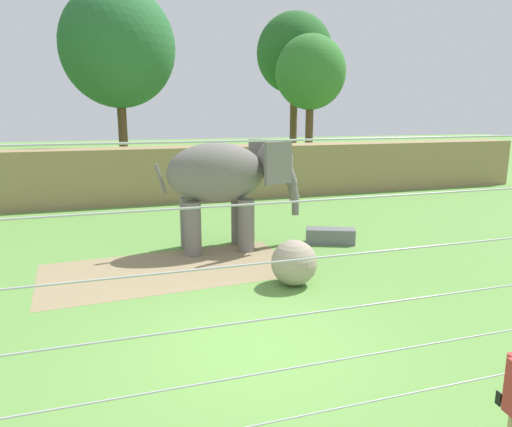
# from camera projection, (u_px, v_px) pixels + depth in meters

# --- Properties ---
(ground_plane) EXTENTS (120.00, 120.00, 0.00)m
(ground_plane) POSITION_uv_depth(u_px,v_px,m) (256.00, 346.00, 7.79)
(ground_plane) COLOR #609342
(dirt_patch) EXTENTS (6.22, 3.49, 0.01)m
(dirt_patch) POSITION_uv_depth(u_px,v_px,m) (170.00, 269.00, 11.54)
(dirt_patch) COLOR #937F5B
(dirt_patch) RESTS_ON ground
(embankment_wall) EXTENTS (36.00, 1.80, 2.29)m
(embankment_wall) POSITION_uv_depth(u_px,v_px,m) (159.00, 174.00, 20.29)
(embankment_wall) COLOR #997F56
(embankment_wall) RESTS_ON ground
(elephant) EXTENTS (4.08, 1.72, 3.02)m
(elephant) POSITION_uv_depth(u_px,v_px,m) (227.00, 178.00, 12.95)
(elephant) COLOR slate
(elephant) RESTS_ON ground
(enrichment_ball) EXTENTS (1.02, 1.02, 1.02)m
(enrichment_ball) POSITION_uv_depth(u_px,v_px,m) (294.00, 263.00, 10.44)
(enrichment_ball) COLOR gray
(enrichment_ball) RESTS_ON ground
(cable_fence) EXTENTS (8.33, 0.21, 3.66)m
(cable_fence) POSITION_uv_depth(u_px,v_px,m) (340.00, 305.00, 4.81)
(cable_fence) COLOR brown
(cable_fence) RESTS_ON ground
(feed_trough) EXTENTS (1.48, 1.00, 0.44)m
(feed_trough) POSITION_uv_depth(u_px,v_px,m) (330.00, 236.00, 13.80)
(feed_trough) COLOR slate
(feed_trough) RESTS_ON ground
(tree_far_left) EXTENTS (4.52, 4.52, 9.55)m
(tree_far_left) POSITION_uv_depth(u_px,v_px,m) (295.00, 54.00, 28.30)
(tree_far_left) COLOR brown
(tree_far_left) RESTS_ON ground
(tree_left_of_centre) EXTENTS (3.93, 3.93, 7.98)m
(tree_left_of_centre) POSITION_uv_depth(u_px,v_px,m) (310.00, 73.00, 26.45)
(tree_left_of_centre) COLOR brown
(tree_left_of_centre) RESTS_ON ground
(tree_behind_wall) EXTENTS (5.47, 5.47, 9.68)m
(tree_behind_wall) POSITION_uv_depth(u_px,v_px,m) (118.00, 48.00, 22.81)
(tree_behind_wall) COLOR brown
(tree_behind_wall) RESTS_ON ground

